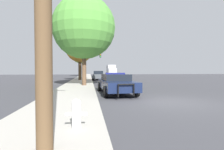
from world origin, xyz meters
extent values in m
plane|color=#3D3D42|center=(0.00, 0.00, 0.00)|extent=(110.00, 110.00, 0.00)
cube|color=#ADA89E|center=(-5.10, 0.00, 0.07)|extent=(3.00, 110.00, 0.13)
cube|color=#141E3D|center=(-2.25, 3.38, 0.62)|extent=(2.12, 5.14, 0.56)
cube|color=black|center=(-2.27, 3.63, 1.10)|extent=(1.74, 2.70, 0.41)
cylinder|color=black|center=(-1.26, 1.86, 0.34)|extent=(0.27, 0.69, 0.67)
cylinder|color=black|center=(-3.10, 1.77, 0.34)|extent=(0.27, 0.69, 0.67)
cylinder|color=black|center=(-1.41, 4.99, 0.34)|extent=(0.27, 0.69, 0.67)
cylinder|color=black|center=(-3.25, 4.90, 0.34)|extent=(0.27, 0.69, 0.67)
cylinder|color=black|center=(-1.70, 0.75, 0.53)|extent=(0.07, 0.07, 0.68)
cylinder|color=black|center=(-2.55, 0.71, 0.53)|extent=(0.07, 0.07, 0.68)
cylinder|color=black|center=(-2.12, 0.73, 0.83)|extent=(0.89, 0.11, 0.07)
cube|color=navy|center=(-2.27, 3.63, 1.35)|extent=(1.36, 0.27, 0.09)
cube|color=navy|center=(-1.31, 3.42, 0.65)|extent=(0.18, 3.64, 0.16)
cylinder|color=white|center=(-4.35, -3.78, 0.42)|extent=(0.22, 0.22, 0.59)
sphere|color=white|center=(-4.35, -3.78, 0.75)|extent=(0.23, 0.23, 0.23)
cylinder|color=white|center=(-4.54, -3.78, 0.48)|extent=(0.16, 0.09, 0.09)
cylinder|color=white|center=(-4.16, -3.78, 0.48)|extent=(0.16, 0.09, 0.09)
cylinder|color=#424247|center=(-5.67, 22.76, 2.49)|extent=(0.16, 0.16, 4.72)
cylinder|color=#424247|center=(-3.87, 22.76, 4.70)|extent=(3.60, 0.11, 0.11)
cube|color=black|center=(-2.07, 22.76, 4.25)|extent=(0.30, 0.24, 0.90)
sphere|color=red|center=(-2.07, 22.63, 4.55)|extent=(0.20, 0.20, 0.20)
sphere|color=orange|center=(-2.07, 22.63, 4.25)|extent=(0.20, 0.20, 0.20)
sphere|color=green|center=(-2.07, 22.63, 3.95)|extent=(0.20, 0.20, 0.20)
cube|color=#474C51|center=(-2.55, 19.73, 0.64)|extent=(1.98, 4.56, 0.62)
cube|color=black|center=(-2.57, 19.51, 1.19)|extent=(1.60, 2.41, 0.50)
cylinder|color=black|center=(-3.28, 21.16, 0.33)|extent=(0.28, 0.67, 0.65)
cylinder|color=black|center=(-1.64, 21.05, 0.33)|extent=(0.28, 0.67, 0.65)
cylinder|color=black|center=(-3.47, 18.41, 0.33)|extent=(0.28, 0.67, 0.65)
cylinder|color=black|center=(-1.83, 18.30, 0.33)|extent=(0.28, 0.67, 0.65)
cube|color=#B7B7BC|center=(2.28, 39.33, 1.27)|extent=(2.25, 2.17, 1.63)
cube|color=#B2B2B7|center=(2.35, 43.14, 1.74)|extent=(2.30, 5.53, 2.58)
cylinder|color=black|center=(3.37, 39.52, 0.45)|extent=(0.29, 0.91, 0.90)
cylinder|color=black|center=(1.20, 39.56, 0.45)|extent=(0.29, 0.91, 0.90)
cylinder|color=black|center=(3.45, 44.15, 0.45)|extent=(0.29, 0.91, 0.90)
cylinder|color=black|center=(1.28, 44.19, 0.45)|extent=(0.29, 0.91, 0.90)
cylinder|color=#4C3823|center=(-5.39, 18.05, 1.91)|extent=(0.47, 0.47, 3.57)
sphere|color=#B77F28|center=(-5.39, 18.05, 4.86)|extent=(4.23, 4.23, 4.23)
cylinder|color=brown|center=(-6.19, 36.06, 2.21)|extent=(0.46, 0.46, 4.16)
sphere|color=#5B9947|center=(-6.19, 36.06, 5.54)|extent=(4.54, 4.54, 4.54)
cylinder|color=brown|center=(-4.51, 8.75, 2.05)|extent=(0.40, 0.40, 3.85)
sphere|color=#4C8E38|center=(-4.51, 8.75, 5.62)|extent=(5.96, 5.96, 5.96)
camera|label=1|loc=(-4.03, -8.16, 1.58)|focal=28.00mm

